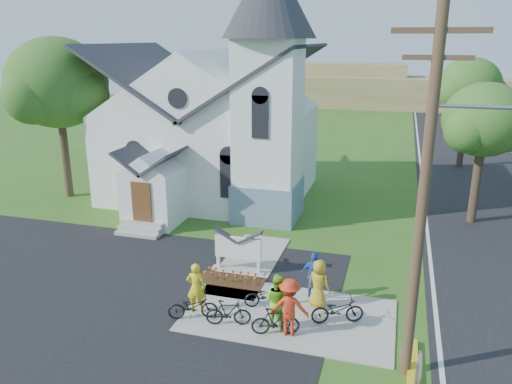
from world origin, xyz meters
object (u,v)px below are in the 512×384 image
(stop_sign, at_px, (418,380))
(cyclist_4, at_px, (319,284))
(cyclist_2, at_px, (314,276))
(cyclist_3, at_px, (289,307))
(church_sign, at_px, (238,248))
(bike_0, at_px, (193,306))
(bike_3, at_px, (276,321))
(bike_1, at_px, (228,313))
(bike_2, at_px, (267,295))
(utility_pole, at_px, (427,190))
(cyclist_1, at_px, (277,301))
(cyclist_0, at_px, (196,288))
(bike_4, at_px, (337,310))

(stop_sign, bearing_deg, cyclist_4, 119.20)
(cyclist_2, distance_m, cyclist_3, 2.53)
(church_sign, xyz_separation_m, stop_sign, (6.63, -7.40, 0.75))
(bike_0, height_order, bike_3, bike_3)
(cyclist_4, bearing_deg, stop_sign, 142.02)
(bike_1, relative_size, bike_2, 0.94)
(utility_pole, relative_size, stop_sign, 4.03)
(utility_pole, xyz_separation_m, bike_3, (-4.03, 0.74, -4.89))
(cyclist_1, bearing_deg, bike_0, 26.31)
(cyclist_0, relative_size, cyclist_1, 0.97)
(bike_4, bearing_deg, bike_2, 59.97)
(stop_sign, bearing_deg, church_sign, 131.88)
(utility_pole, height_order, bike_4, utility_pole)
(cyclist_0, height_order, cyclist_3, cyclist_3)
(bike_2, relative_size, bike_3, 1.02)
(cyclist_2, height_order, bike_3, cyclist_2)
(cyclist_3, relative_size, bike_4, 1.08)
(bike_3, bearing_deg, cyclist_4, -43.75)
(cyclist_2, distance_m, bike_3, 2.78)
(cyclist_1, relative_size, bike_4, 1.06)
(cyclist_3, relative_size, cyclist_4, 1.09)
(bike_1, xyz_separation_m, bike_4, (3.39, 1.13, 0.01))
(bike_1, bearing_deg, cyclist_0, 54.17)
(church_sign, xyz_separation_m, bike_1, (0.93, -3.87, -0.53))
(bike_0, height_order, cyclist_2, cyclist_2)
(bike_2, relative_size, cyclist_3, 0.83)
(cyclist_3, bearing_deg, cyclist_4, -113.42)
(cyclist_0, bearing_deg, bike_0, 86.04)
(bike_3, bearing_deg, bike_0, 68.93)
(bike_2, distance_m, cyclist_3, 1.92)
(utility_pole, distance_m, bike_2, 7.24)
(bike_0, xyz_separation_m, cyclist_2, (3.63, 2.49, 0.44))
(cyclist_3, distance_m, cyclist_4, 2.04)
(utility_pole, bearing_deg, bike_0, 172.67)
(cyclist_1, distance_m, cyclist_4, 1.95)
(bike_3, bearing_deg, church_sign, 14.58)
(bike_0, height_order, cyclist_1, cyclist_1)
(cyclist_2, bearing_deg, bike_4, 134.59)
(cyclist_1, distance_m, bike_3, 0.66)
(church_sign, distance_m, cyclist_0, 3.40)
(cyclist_3, distance_m, bike_4, 1.82)
(cyclist_2, bearing_deg, stop_sign, 127.51)
(cyclist_2, bearing_deg, cyclist_3, 90.82)
(stop_sign, distance_m, cyclist_0, 8.14)
(cyclist_2, bearing_deg, cyclist_0, 37.96)
(utility_pole, bearing_deg, bike_3, 169.64)
(utility_pole, relative_size, bike_3, 6.49)
(cyclist_2, relative_size, bike_3, 1.13)
(utility_pole, relative_size, cyclist_2, 5.72)
(cyclist_0, relative_size, cyclist_2, 1.03)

